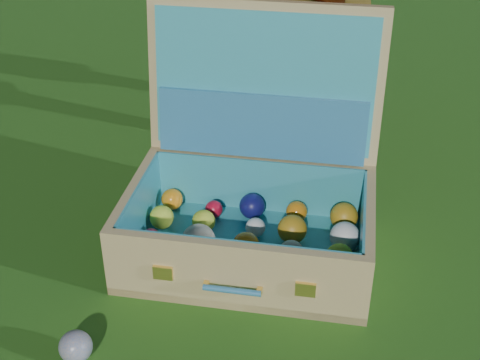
% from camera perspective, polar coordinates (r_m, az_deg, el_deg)
% --- Properties ---
extents(ground, '(60.00, 60.00, 0.00)m').
position_cam_1_polar(ground, '(1.59, 7.84, -9.69)').
color(ground, '#215114').
rests_on(ground, ground).
extents(stray_ball, '(0.07, 0.07, 0.07)m').
position_cam_1_polar(stray_ball, '(1.45, -13.85, -13.64)').
color(stray_ball, '#3A5E96').
rests_on(stray_ball, ground).
extents(suitcase, '(0.74, 0.69, 0.57)m').
position_cam_1_polar(suitcase, '(1.65, 1.18, -0.53)').
color(suitcase, tan).
rests_on(suitcase, ground).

